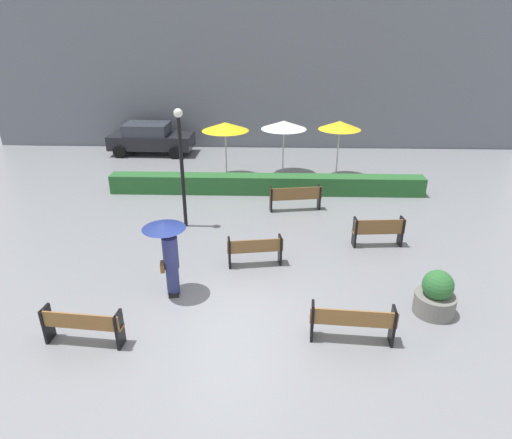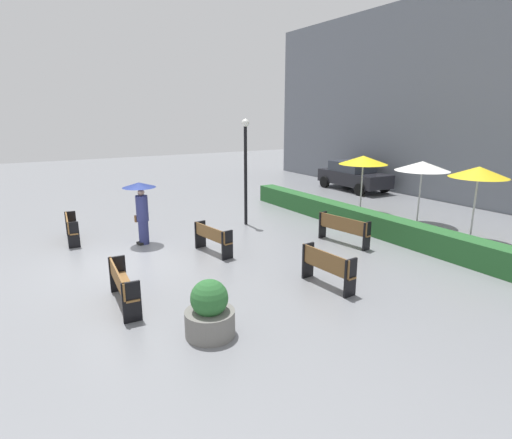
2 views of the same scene
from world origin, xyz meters
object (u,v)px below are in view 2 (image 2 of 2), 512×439
object	(u,v)px
lamp_post	(246,161)
bench_near_right	(122,283)
patio_umbrella_yellow	(363,160)
patio_umbrella_yellow_far	(479,172)
pedestrian_with_umbrella	(141,203)
bench_mid_center	(212,237)
bench_near_left	(71,226)
parked_car	(353,175)
bench_far_right	(327,266)
planter_pot	(210,312)
patio_umbrella_white	(422,166)
bench_back_row	(343,228)

from	to	relation	value
lamp_post	bench_near_right	bearing A→B (deg)	-51.31
patio_umbrella_yellow	patio_umbrella_yellow_far	distance (m)	4.83
pedestrian_with_umbrella	lamp_post	distance (m)	4.21
bench_mid_center	lamp_post	bearing A→B (deg)	133.42
lamp_post	patio_umbrella_yellow_far	bearing A→B (deg)	42.57
bench_near_left	parked_car	bearing A→B (deg)	98.56
bench_far_right	planter_pot	xyz separation A→B (m)	(0.60, -3.39, -0.06)
bench_mid_center	patio_umbrella_white	size ratio (longest dim) A/B	0.66
bench_near_left	pedestrian_with_umbrella	size ratio (longest dim) A/B	0.88
patio_umbrella_yellow	patio_umbrella_white	world-z (taller)	patio_umbrella_yellow
planter_pot	lamp_post	bearing A→B (deg)	145.36
bench_far_right	lamp_post	xyz separation A→B (m)	(-6.13, 1.26, 1.87)
bench_near_right	parked_car	distance (m)	16.57
planter_pot	parked_car	bearing A→B (deg)	126.87
bench_back_row	pedestrian_with_umbrella	size ratio (longest dim) A/B	0.96
bench_far_right	bench_near_left	bearing A→B (deg)	-146.76
bench_far_right	patio_umbrella_white	size ratio (longest dim) A/B	0.65
parked_car	patio_umbrella_white	bearing A→B (deg)	-25.29
bench_mid_center	pedestrian_with_umbrella	distance (m)	2.68
bench_back_row	parked_car	distance (m)	10.20
bench_near_right	bench_far_right	world-z (taller)	bench_far_right
patio_umbrella_yellow_far	bench_near_right	bearing A→B (deg)	-95.88
bench_mid_center	bench_near_right	xyz separation A→B (m)	(2.18, -3.19, 0.01)
patio_umbrella_white	planter_pot	bearing A→B (deg)	-71.96
bench_near_right	planter_pot	xyz separation A→B (m)	(2.13, 1.10, -0.04)
bench_back_row	bench_near_left	xyz separation A→B (m)	(-4.87, -7.47, -0.04)
bench_near_right	pedestrian_with_umbrella	xyz separation A→B (m)	(-4.25, 1.69, 0.82)
bench_back_row	parked_car	world-z (taller)	parked_car
planter_pot	parked_car	xyz separation A→B (m)	(-10.07, 13.43, 0.34)
lamp_post	parked_car	world-z (taller)	lamp_post
bench_back_row	pedestrian_with_umbrella	distance (m)	6.52
patio_umbrella_white	parked_car	size ratio (longest dim) A/B	0.57
patio_umbrella_white	parked_car	xyz separation A→B (m)	(-6.74, 3.18, -1.41)
planter_pot	lamp_post	world-z (taller)	lamp_post
bench_mid_center	bench_near_right	size ratio (longest dim) A/B	0.86
lamp_post	parked_car	bearing A→B (deg)	110.83
bench_near_left	patio_umbrella_yellow	xyz separation A→B (m)	(2.03, 11.11, 1.74)
lamp_post	pedestrian_with_umbrella	bearing A→B (deg)	-84.95
patio_umbrella_yellow	patio_umbrella_yellow_far	bearing A→B (deg)	2.11
bench_near_left	planter_pot	size ratio (longest dim) A/B	1.57
parked_car	bench_far_right	bearing A→B (deg)	-46.69
bench_mid_center	planter_pot	xyz separation A→B (m)	(4.31, -2.09, -0.03)
bench_mid_center	bench_near_left	distance (m)	4.95
bench_near_left	patio_umbrella_white	size ratio (longest dim) A/B	0.73
bench_near_right	bench_near_left	distance (m)	5.73
patio_umbrella_yellow	patio_umbrella_yellow_far	world-z (taller)	patio_umbrella_yellow_far
bench_back_row	patio_umbrella_yellow	bearing A→B (deg)	128.01
bench_near_left	patio_umbrella_white	bearing A→B (deg)	68.78
bench_mid_center	planter_pot	bearing A→B (deg)	-25.89
bench_mid_center	bench_far_right	xyz separation A→B (m)	(3.71, 1.29, 0.03)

